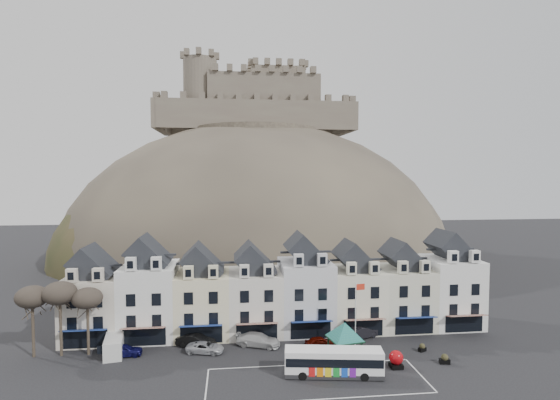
# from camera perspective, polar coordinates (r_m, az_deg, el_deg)

# --- Properties ---
(ground) EXTENTS (300.00, 300.00, 0.00)m
(ground) POSITION_cam_1_polar(r_m,az_deg,el_deg) (46.51, 2.48, -23.26)
(ground) COLOR black
(ground) RESTS_ON ground
(coach_bay_markings) EXTENTS (22.00, 7.50, 0.01)m
(coach_bay_markings) POSITION_cam_1_polar(r_m,az_deg,el_deg) (47.93, 4.78, -22.42)
(coach_bay_markings) COLOR silver
(coach_bay_markings) RESTS_ON ground
(townhouse_terrace) EXTENTS (54.40, 9.35, 11.80)m
(townhouse_terrace) POSITION_cam_1_polar(r_m,az_deg,el_deg) (59.50, 0.19, -11.80)
(townhouse_terrace) COLOR beige
(townhouse_terrace) RESTS_ON ground
(castle_hill) EXTENTS (100.00, 76.00, 68.00)m
(castle_hill) POSITION_cam_1_polar(r_m,az_deg,el_deg) (112.24, -2.41, -7.34)
(castle_hill) COLOR #3B342D
(castle_hill) RESTS_ON ground
(castle) EXTENTS (50.20, 22.20, 22.00)m
(castle) POSITION_cam_1_polar(r_m,az_deg,el_deg) (118.84, -3.07, 12.67)
(castle) COLOR brown
(castle) RESTS_ON ground
(tree_left_far) EXTENTS (3.61, 3.61, 8.24)m
(tree_left_far) POSITION_cam_1_polar(r_m,az_deg,el_deg) (57.97, -29.65, -11.01)
(tree_left_far) COLOR #332820
(tree_left_far) RESTS_ON ground
(tree_left_mid) EXTENTS (3.78, 3.78, 8.64)m
(tree_left_mid) POSITION_cam_1_polar(r_m,az_deg,el_deg) (56.79, -26.83, -10.87)
(tree_left_mid) COLOR #332820
(tree_left_mid) RESTS_ON ground
(tree_left_near) EXTENTS (3.43, 3.43, 7.84)m
(tree_left_near) POSITION_cam_1_polar(r_m,az_deg,el_deg) (56.00, -23.87, -11.72)
(tree_left_near) COLOR #332820
(tree_left_near) RESTS_ON ground
(bus) EXTENTS (10.30, 3.79, 2.84)m
(bus) POSITION_cam_1_polar(r_m,az_deg,el_deg) (48.37, 7.02, -20.14)
(bus) COLOR #262628
(bus) RESTS_ON ground
(bus_shelter) EXTENTS (6.68, 6.68, 4.32)m
(bus_shelter) POSITION_cam_1_polar(r_m,az_deg,el_deg) (51.45, 8.46, -16.55)
(bus_shelter) COLOR black
(bus_shelter) RESTS_ON ground
(red_buoy) EXTENTS (1.52, 1.52, 1.89)m
(red_buoy) POSITION_cam_1_polar(r_m,az_deg,el_deg) (51.56, 14.92, -19.43)
(red_buoy) COLOR black
(red_buoy) RESTS_ON ground
(flagpole) EXTENTS (1.19, 0.25, 8.25)m
(flagpole) POSITION_cam_1_polar(r_m,az_deg,el_deg) (53.70, 9.94, -14.18)
(flagpole) COLOR silver
(flagpole) RESTS_ON ground
(white_van) EXTENTS (2.71, 4.82, 2.08)m
(white_van) POSITION_cam_1_polar(r_m,az_deg,el_deg) (56.52, -20.87, -17.38)
(white_van) COLOR silver
(white_van) RESTS_ON ground
(planter_west) EXTENTS (1.05, 0.80, 0.94)m
(planter_west) POSITION_cam_1_polar(r_m,az_deg,el_deg) (56.79, 18.08, -17.85)
(planter_west) COLOR black
(planter_west) RESTS_ON ground
(planter_east) EXTENTS (1.17, 0.77, 1.10)m
(planter_east) POSITION_cam_1_polar(r_m,az_deg,el_deg) (54.25, 20.71, -18.85)
(planter_east) COLOR black
(planter_east) RESTS_ON ground
(car_navy) EXTENTS (4.24, 2.00, 1.40)m
(car_navy) POSITION_cam_1_polar(r_m,az_deg,el_deg) (55.80, -19.73, -18.00)
(car_navy) COLOR #0E0D45
(car_navy) RESTS_ON ground
(car_black) EXTENTS (5.04, 3.25, 1.57)m
(car_black) POSITION_cam_1_polar(r_m,az_deg,el_deg) (56.28, -10.92, -17.59)
(car_black) COLOR black
(car_black) RESTS_ON ground
(car_silver) EXTENTS (4.66, 2.95, 1.22)m
(car_silver) POSITION_cam_1_polar(r_m,az_deg,el_deg) (54.55, -9.75, -18.46)
(car_silver) COLOR #A9ABB1
(car_silver) RESTS_ON ground
(car_white) EXTENTS (5.83, 3.99, 1.57)m
(car_white) POSITION_cam_1_polar(r_m,az_deg,el_deg) (55.68, -2.86, -17.77)
(car_white) COLOR silver
(car_white) RESTS_ON ground
(car_maroon) EXTENTS (3.89, 1.94, 1.27)m
(car_maroon) POSITION_cam_1_polar(r_m,az_deg,el_deg) (55.61, 5.29, -17.97)
(car_maroon) COLOR #4C0B04
(car_maroon) RESTS_ON ground
(car_charcoal) EXTENTS (4.97, 3.30, 1.55)m
(car_charcoal) POSITION_cam_1_polar(r_m,az_deg,el_deg) (59.04, 10.63, -16.58)
(car_charcoal) COLOR black
(car_charcoal) RESTS_ON ground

